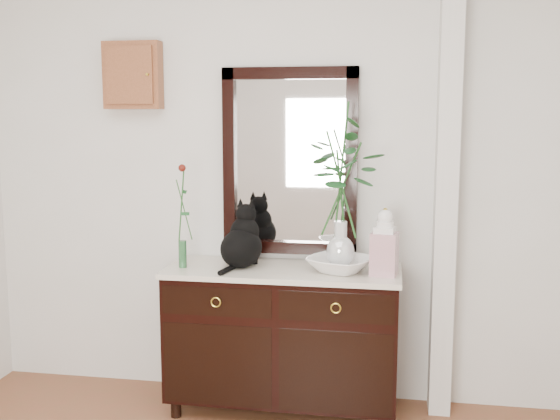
% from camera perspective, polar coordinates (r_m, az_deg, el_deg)
% --- Properties ---
extents(wall_back, '(3.60, 0.04, 2.70)m').
position_cam_1_polar(wall_back, '(3.91, -0.58, 2.93)').
color(wall_back, silver).
rests_on(wall_back, ground).
extents(pilaster, '(0.12, 0.20, 2.70)m').
position_cam_1_polar(pilaster, '(3.78, 14.28, 2.49)').
color(pilaster, silver).
rests_on(pilaster, ground).
extents(sideboard, '(1.33, 0.52, 0.82)m').
position_cam_1_polar(sideboard, '(3.84, 0.26, -10.57)').
color(sideboard, black).
rests_on(sideboard, ground).
extents(wall_mirror, '(0.80, 0.06, 1.10)m').
position_cam_1_polar(wall_mirror, '(3.88, 0.84, 4.21)').
color(wall_mirror, black).
rests_on(wall_mirror, wall_back).
extents(key_cabinet, '(0.35, 0.10, 0.40)m').
position_cam_1_polar(key_cabinet, '(4.11, -12.68, 11.36)').
color(key_cabinet, brown).
rests_on(key_cabinet, wall_back).
extents(cat, '(0.32, 0.36, 0.37)m').
position_cam_1_polar(cat, '(3.74, -3.40, -2.23)').
color(cat, black).
rests_on(cat, sideboard).
extents(lotus_bowl, '(0.45, 0.45, 0.08)m').
position_cam_1_polar(lotus_bowl, '(3.66, 5.26, -4.74)').
color(lotus_bowl, white).
rests_on(lotus_bowl, sideboard).
extents(vase_branches, '(0.50, 0.50, 0.93)m').
position_cam_1_polar(vase_branches, '(3.59, 5.35, 2.16)').
color(vase_branches, silver).
rests_on(vase_branches, lotus_bowl).
extents(bud_vase_rose, '(0.09, 0.09, 0.60)m').
position_cam_1_polar(bud_vase_rose, '(3.75, -8.55, -0.46)').
color(bud_vase_rose, '#2B5D34').
rests_on(bud_vase_rose, sideboard).
extents(ginger_jar, '(0.16, 0.16, 0.37)m').
position_cam_1_polar(ginger_jar, '(3.59, 9.09, -2.72)').
color(ginger_jar, white).
rests_on(ginger_jar, sideboard).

